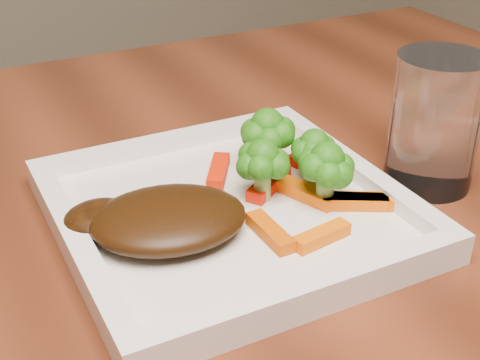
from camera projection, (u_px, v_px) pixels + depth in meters
name	position (u px, v px, depth m)	size (l,w,h in m)	color
plate	(229.00, 215.00, 0.55)	(0.27, 0.27, 0.01)	white
steak	(168.00, 219.00, 0.51)	(0.12, 0.09, 0.03)	#341B07
broccoli_0	(267.00, 136.00, 0.59)	(0.06, 0.06, 0.07)	#315C0F
broccoli_1	(314.00, 150.00, 0.57)	(0.05, 0.05, 0.06)	#397A14
broccoli_2	(326.00, 173.00, 0.54)	(0.05, 0.05, 0.06)	#116612
broccoli_3	(263.00, 166.00, 0.55)	(0.05, 0.05, 0.06)	#387313
carrot_0	(322.00, 236.00, 0.50)	(0.05, 0.01, 0.01)	#ED6203
carrot_1	(359.00, 201.00, 0.55)	(0.06, 0.02, 0.01)	#F06003
carrot_2	(270.00, 232.00, 0.51)	(0.05, 0.01, 0.01)	#CB4D03
carrot_3	(310.00, 154.00, 0.62)	(0.05, 0.01, 0.01)	red
carrot_4	(218.00, 171.00, 0.59)	(0.05, 0.01, 0.01)	red
carrot_5	(303.00, 192.00, 0.56)	(0.06, 0.02, 0.01)	#FF6004
carrot_6	(269.00, 183.00, 0.57)	(0.06, 0.02, 0.01)	red
drinking_glass	(435.00, 122.00, 0.58)	(0.08, 0.08, 0.12)	white
carrot_7	(355.00, 201.00, 0.55)	(0.05, 0.01, 0.01)	red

